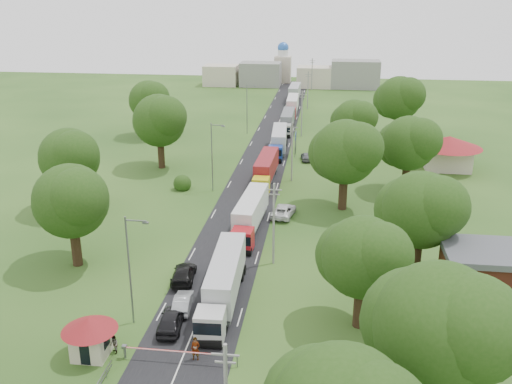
% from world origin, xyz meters
% --- Properties ---
extents(ground, '(260.00, 260.00, 0.00)m').
position_xyz_m(ground, '(0.00, 0.00, 0.00)').
color(ground, '#224617').
rests_on(ground, ground).
extents(road, '(8.00, 200.00, 0.04)m').
position_xyz_m(road, '(0.00, 20.00, 0.00)').
color(road, black).
rests_on(road, ground).
extents(boom_barrier, '(9.22, 0.35, 1.18)m').
position_xyz_m(boom_barrier, '(-1.36, -25.00, 0.89)').
color(boom_barrier, slate).
rests_on(boom_barrier, ground).
extents(guard_booth, '(4.40, 4.40, 3.45)m').
position_xyz_m(guard_booth, '(-7.20, -25.00, 2.16)').
color(guard_booth, beige).
rests_on(guard_booth, ground).
extents(info_sign, '(0.12, 3.10, 4.10)m').
position_xyz_m(info_sign, '(5.20, 35.00, 3.00)').
color(info_sign, slate).
rests_on(info_sign, ground).
extents(pole_1, '(1.60, 0.24, 9.00)m').
position_xyz_m(pole_1, '(5.50, -7.00, 4.68)').
color(pole_1, gray).
rests_on(pole_1, ground).
extents(pole_2, '(1.60, 0.24, 9.00)m').
position_xyz_m(pole_2, '(5.50, 21.00, 4.68)').
color(pole_2, gray).
rests_on(pole_2, ground).
extents(pole_3, '(1.60, 0.24, 9.00)m').
position_xyz_m(pole_3, '(5.50, 49.00, 4.68)').
color(pole_3, gray).
rests_on(pole_3, ground).
extents(pole_4, '(1.60, 0.24, 9.00)m').
position_xyz_m(pole_4, '(5.50, 77.00, 4.68)').
color(pole_4, gray).
rests_on(pole_4, ground).
extents(pole_5, '(1.60, 0.24, 9.00)m').
position_xyz_m(pole_5, '(5.50, 105.00, 4.68)').
color(pole_5, gray).
rests_on(pole_5, ground).
extents(lamp_0, '(2.03, 0.22, 10.00)m').
position_xyz_m(lamp_0, '(-5.35, -20.00, 5.55)').
color(lamp_0, slate).
rests_on(lamp_0, ground).
extents(lamp_1, '(2.03, 0.22, 10.00)m').
position_xyz_m(lamp_1, '(-5.35, 15.00, 5.55)').
color(lamp_1, slate).
rests_on(lamp_1, ground).
extents(lamp_2, '(2.03, 0.22, 10.00)m').
position_xyz_m(lamp_2, '(-5.35, 50.00, 5.55)').
color(lamp_2, slate).
rests_on(lamp_2, ground).
extents(tree_1, '(9.60, 9.60, 12.05)m').
position_xyz_m(tree_1, '(17.99, -29.83, 7.85)').
color(tree_1, '#382616').
rests_on(tree_1, ground).
extents(tree_2, '(8.00, 8.00, 10.10)m').
position_xyz_m(tree_2, '(13.99, -17.86, 6.60)').
color(tree_2, '#382616').
rests_on(tree_2, ground).
extents(tree_3, '(8.80, 8.80, 11.07)m').
position_xyz_m(tree_3, '(19.99, -7.84, 7.22)').
color(tree_3, '#382616').
rests_on(tree_3, ground).
extents(tree_4, '(9.60, 9.60, 12.05)m').
position_xyz_m(tree_4, '(12.99, 10.17, 7.85)').
color(tree_4, '#382616').
rests_on(tree_4, ground).
extents(tree_5, '(8.80, 8.80, 11.07)m').
position_xyz_m(tree_5, '(21.99, 18.16, 7.22)').
color(tree_5, '#382616').
rests_on(tree_5, ground).
extents(tree_6, '(8.00, 8.00, 10.10)m').
position_xyz_m(tree_6, '(14.99, 35.14, 6.60)').
color(tree_6, '#382616').
rests_on(tree_6, ground).
extents(tree_7, '(9.60, 9.60, 12.05)m').
position_xyz_m(tree_7, '(23.99, 50.17, 7.85)').
color(tree_7, '#382616').
rests_on(tree_7, ground).
extents(tree_10, '(8.80, 8.80, 11.07)m').
position_xyz_m(tree_10, '(-15.01, -9.84, 7.22)').
color(tree_10, '#382616').
rests_on(tree_10, ground).
extents(tree_11, '(8.80, 8.80, 11.07)m').
position_xyz_m(tree_11, '(-22.01, 5.16, 7.22)').
color(tree_11, '#382616').
rests_on(tree_11, ground).
extents(tree_12, '(9.60, 9.60, 12.05)m').
position_xyz_m(tree_12, '(-16.01, 25.17, 7.85)').
color(tree_12, '#382616').
rests_on(tree_12, ground).
extents(tree_13, '(8.80, 8.80, 11.07)m').
position_xyz_m(tree_13, '(-24.01, 45.16, 7.22)').
color(tree_13, '#382616').
rests_on(tree_13, ground).
extents(house_brick, '(8.60, 6.60, 5.20)m').
position_xyz_m(house_brick, '(26.00, -12.00, 2.65)').
color(house_brick, maroon).
rests_on(house_brick, ground).
extents(house_cream, '(10.08, 10.08, 5.80)m').
position_xyz_m(house_cream, '(30.00, 30.00, 3.64)').
color(house_cream, beige).
rests_on(house_cream, ground).
extents(distant_town, '(52.00, 8.00, 8.00)m').
position_xyz_m(distant_town, '(0.68, 110.00, 3.49)').
color(distant_town, gray).
rests_on(distant_town, ground).
extents(church, '(5.00, 5.00, 12.30)m').
position_xyz_m(church, '(-4.00, 118.00, 5.39)').
color(church, beige).
rests_on(church, ground).
extents(truck_0, '(2.99, 14.69, 4.06)m').
position_xyz_m(truck_0, '(1.75, -15.58, 2.15)').
color(truck_0, silver).
rests_on(truck_0, ground).
extents(truck_1, '(3.06, 14.09, 3.89)m').
position_xyz_m(truck_1, '(1.83, 1.34, 2.06)').
color(truck_1, '#AE131C').
rests_on(truck_1, ground).
extents(truck_2, '(2.68, 13.93, 3.86)m').
position_xyz_m(truck_2, '(1.68, 19.68, 2.05)').
color(truck_2, yellow).
rests_on(truck_2, ground).
extents(truck_3, '(3.10, 14.27, 3.94)m').
position_xyz_m(truck_3, '(2.11, 36.80, 2.09)').
color(truck_3, navy).
rests_on(truck_3, ground).
extents(truck_4, '(2.40, 13.49, 3.74)m').
position_xyz_m(truck_4, '(2.37, 53.65, 1.98)').
color(truck_4, '#B2B2B2').
rests_on(truck_4, ground).
extents(truck_5, '(2.62, 13.99, 3.88)m').
position_xyz_m(truck_5, '(2.26, 70.09, 2.06)').
color(truck_5, '#A5192A').
rests_on(truck_5, ground).
extents(truck_6, '(2.59, 14.33, 3.97)m').
position_xyz_m(truck_6, '(1.67, 86.64, 2.11)').
color(truck_6, '#235E28').
rests_on(truck_6, ground).
extents(car_lane_front, '(2.37, 5.05, 1.67)m').
position_xyz_m(car_lane_front, '(-1.96, -20.48, 0.84)').
color(car_lane_front, black).
rests_on(car_lane_front, ground).
extents(car_lane_mid, '(1.89, 4.39, 1.41)m').
position_xyz_m(car_lane_mid, '(-1.74, -17.26, 0.70)').
color(car_lane_mid, '#969A9E').
rests_on(car_lane_mid, ground).
extents(car_lane_rear, '(2.63, 5.42, 1.52)m').
position_xyz_m(car_lane_rear, '(-3.00, -12.00, 0.76)').
color(car_lane_rear, black).
rests_on(car_lane_rear, ground).
extents(car_verge_near, '(3.23, 5.62, 1.48)m').
position_xyz_m(car_verge_near, '(5.50, 6.41, 0.74)').
color(car_verge_near, silver).
rests_on(car_verge_near, ground).
extents(car_verge_far, '(2.21, 4.28, 1.39)m').
position_xyz_m(car_verge_far, '(7.24, 32.20, 0.70)').
color(car_verge_far, '#5B5D63').
rests_on(car_verge_far, ground).
extents(pedestrian_near, '(0.74, 0.51, 1.96)m').
position_xyz_m(pedestrian_near, '(1.11, -24.50, 0.98)').
color(pedestrian_near, gray).
rests_on(pedestrian_near, ground).
extents(pedestrian_booth, '(0.94, 0.97, 1.57)m').
position_xyz_m(pedestrian_booth, '(-5.54, -24.52, 0.79)').
color(pedestrian_booth, gray).
rests_on(pedestrian_booth, ground).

